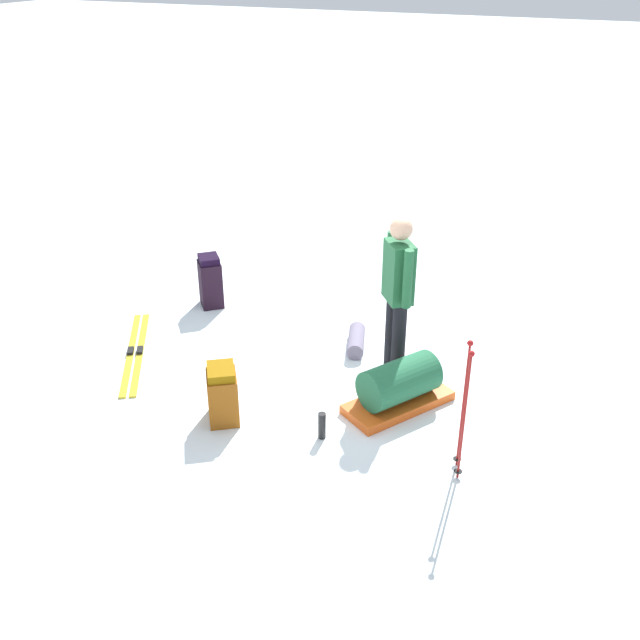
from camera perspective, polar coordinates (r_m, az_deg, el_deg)
The scene contains 9 objects.
ground_plane at distance 7.33m, azimuth 0.00°, elevation -4.84°, with size 80.00×80.00×0.00m, color white.
skier_standing at distance 7.02m, azimuth 6.19°, elevation 2.37°, with size 0.47×0.38×1.70m.
ski_pair_near at distance 8.04m, azimuth -14.45°, elevation -2.49°, with size 1.59×1.07×0.05m.
backpack_large_dark at distance 6.69m, azimuth -7.75°, elevation -5.86°, with size 0.44×0.42×0.56m.
backpack_bright at distance 8.78m, azimuth -8.69°, elevation 3.05°, with size 0.39×0.39×0.65m.
ski_poles_planted_near at distance 5.90m, azimuth 11.41°, elevation -6.55°, with size 0.23×0.12×1.22m.
gear_sled at distance 6.87m, azimuth 6.30°, elevation -5.28°, with size 1.14×0.95×0.49m.
sleeping_mat_rolled at distance 7.86m, azimuth 2.89°, elevation -1.64°, with size 0.18×0.18×0.55m, color slate.
thermos_bottle at distance 6.48m, azimuth 0.15°, elevation -8.38°, with size 0.07×0.07×0.26m, color black.
Camera 1 is at (-5.64, -2.48, 3.97)m, focal length 40.30 mm.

